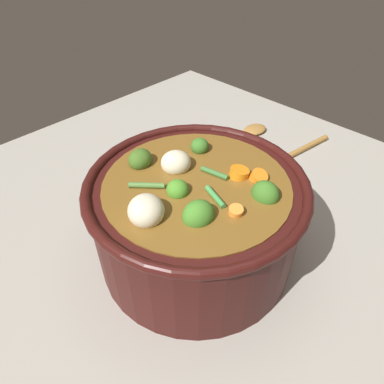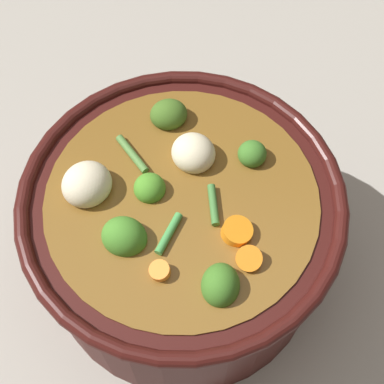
% 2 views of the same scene
% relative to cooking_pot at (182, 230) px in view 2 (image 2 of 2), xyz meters
% --- Properties ---
extents(ground_plane, '(1.10, 1.10, 0.00)m').
position_rel_cooking_pot_xyz_m(ground_plane, '(-0.00, -0.00, -0.08)').
color(ground_plane, '#9E998E').
extents(cooking_pot, '(0.31, 0.31, 0.17)m').
position_rel_cooking_pot_xyz_m(cooking_pot, '(0.00, 0.00, 0.00)').
color(cooking_pot, '#38110F').
rests_on(cooking_pot, ground_plane).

